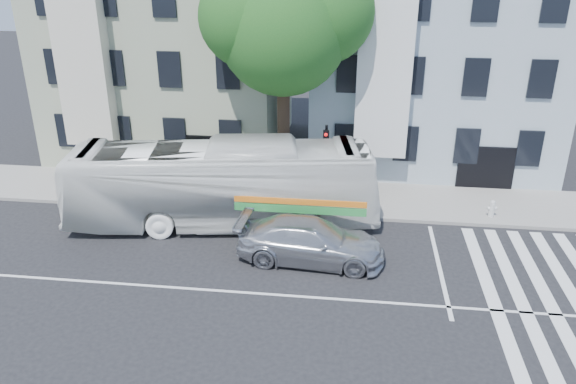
% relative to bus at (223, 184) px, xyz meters
% --- Properties ---
extents(ground, '(120.00, 120.00, 0.00)m').
position_rel_bus_xyz_m(ground, '(2.07, -5.07, -1.76)').
color(ground, black).
rests_on(ground, ground).
extents(sidewalk_far, '(80.00, 4.00, 0.15)m').
position_rel_bus_xyz_m(sidewalk_far, '(2.07, 2.93, -1.69)').
color(sidewalk_far, gray).
rests_on(sidewalk_far, ground).
extents(building_left, '(12.00, 10.00, 11.00)m').
position_rel_bus_xyz_m(building_left, '(-4.93, 9.93, 3.74)').
color(building_left, '#9AA389').
rests_on(building_left, ground).
extents(building_right, '(12.00, 10.00, 11.00)m').
position_rel_bus_xyz_m(building_right, '(9.07, 9.93, 3.74)').
color(building_right, '#9BB0B9').
rests_on(building_right, ground).
extents(street_tree, '(7.30, 5.90, 11.10)m').
position_rel_bus_xyz_m(street_tree, '(2.13, 3.67, 6.07)').
color(street_tree, '#2D2116').
rests_on(street_tree, ground).
extents(bus, '(4.89, 12.96, 3.52)m').
position_rel_bus_xyz_m(bus, '(0.00, 0.00, 0.00)').
color(bus, white).
rests_on(bus, ground).
extents(sedan, '(2.55, 5.56, 1.57)m').
position_rel_bus_xyz_m(sedan, '(3.87, -2.62, -0.98)').
color(sedan, silver).
rests_on(sedan, ground).
extents(hedge, '(8.32, 3.51, 0.70)m').
position_rel_bus_xyz_m(hedge, '(-2.90, 1.73, -1.26)').
color(hedge, '#33621F').
rests_on(hedge, sidewalk_far).
extents(traffic_signal, '(0.39, 0.51, 3.72)m').
position_rel_bus_xyz_m(traffic_signal, '(4.07, 2.26, 0.64)').
color(traffic_signal, black).
rests_on(traffic_signal, ground).
extents(fire_hydrant, '(0.43, 0.24, 0.75)m').
position_rel_bus_xyz_m(fire_hydrant, '(11.20, 1.68, -1.23)').
color(fire_hydrant, silver).
rests_on(fire_hydrant, sidewalk_far).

